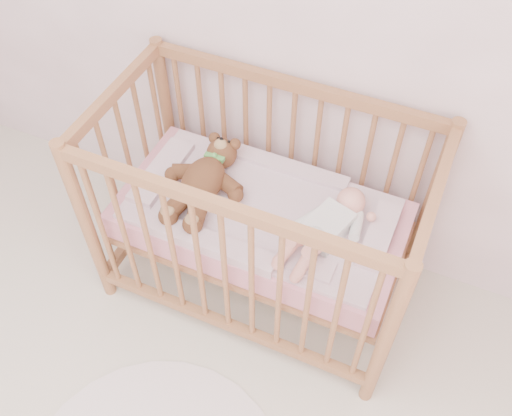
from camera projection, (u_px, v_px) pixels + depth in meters
The scene contains 5 objects.
crib at pixel (261, 218), 2.46m from camera, with size 1.36×0.76×1.00m, color #A36845, non-canonical shape.
mattress at pixel (261, 220), 2.47m from camera, with size 1.22×0.62×0.13m, color pink.
blanket at pixel (261, 209), 2.41m from camera, with size 1.10×0.58×0.06m, color #CF8FA8, non-canonical shape.
baby at pixel (328, 224), 2.27m from camera, with size 0.26×0.54×0.13m, color white, non-canonical shape.
teddy_bear at pixel (203, 180), 2.40m from camera, with size 0.38×0.54×0.15m, color brown, non-canonical shape.
Camera 1 is at (0.70, 0.18, 2.41)m, focal length 40.00 mm.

